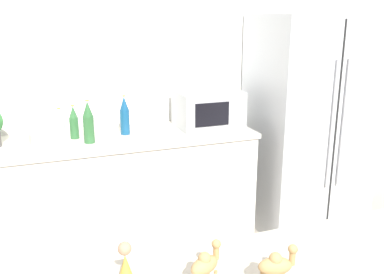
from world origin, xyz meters
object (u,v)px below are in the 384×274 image
(back_bottle_1, at_px, (125,116))
(camel_figurine, at_px, (206,264))
(microwave, at_px, (208,109))
(back_bottle_2, at_px, (88,122))
(wise_man_figurine_crimson, at_px, (126,268))
(back_bottle_0, at_px, (74,123))
(camel_figurine_second, at_px, (277,265))
(paper_towel_roll, at_px, (20,131))
(back_bottle_3, at_px, (60,126))
(refrigerator, at_px, (307,124))

(back_bottle_1, xyz_separation_m, camel_figurine, (-0.18, -1.99, 0.02))
(microwave, distance_m, back_bottle_2, 0.93)
(wise_man_figurine_crimson, bearing_deg, microwave, 61.28)
(back_bottle_2, distance_m, camel_figurine, 1.87)
(back_bottle_0, bearing_deg, camel_figurine_second, -79.98)
(paper_towel_roll, relative_size, back_bottle_1, 0.80)
(back_bottle_3, bearing_deg, back_bottle_1, 5.07)
(microwave, relative_size, back_bottle_1, 1.67)
(paper_towel_roll, distance_m, microwave, 1.36)
(back_bottle_0, bearing_deg, refrigerator, -3.58)
(microwave, distance_m, back_bottle_1, 0.65)
(paper_towel_roll, bearing_deg, microwave, 4.06)
(camel_figurine_second, bearing_deg, camel_figurine, 157.81)
(refrigerator, distance_m, wise_man_figurine_crimson, 2.62)
(camel_figurine, bearing_deg, back_bottle_1, 84.94)
(refrigerator, bearing_deg, back_bottle_0, 176.42)
(back_bottle_2, height_order, camel_figurine_second, back_bottle_2)
(paper_towel_roll, relative_size, camel_figurine, 1.63)
(back_bottle_0, distance_m, camel_figurine, 2.01)
(refrigerator, distance_m, back_bottle_0, 1.87)
(microwave, height_order, back_bottle_3, microwave)
(refrigerator, distance_m, paper_towel_roll, 2.21)
(refrigerator, bearing_deg, back_bottle_2, -179.12)
(microwave, height_order, back_bottle_0, microwave)
(back_bottle_1, bearing_deg, paper_towel_roll, -171.50)
(back_bottle_0, height_order, back_bottle_2, back_bottle_2)
(paper_towel_roll, xyz_separation_m, wise_man_figurine_crimson, (0.32, -1.80, 0.02))
(back_bottle_0, bearing_deg, wise_man_figurine_crimson, -91.05)
(refrigerator, bearing_deg, camel_figurine, -131.60)
(paper_towel_roll, height_order, camel_figurine, paper_towel_roll)
(paper_towel_roll, bearing_deg, back_bottle_3, 14.39)
(refrigerator, height_order, paper_towel_roll, refrigerator)
(back_bottle_3, bearing_deg, wise_man_figurine_crimson, -88.16)
(back_bottle_3, distance_m, wise_man_figurine_crimson, 1.87)
(back_bottle_1, bearing_deg, camel_figurine_second, -89.68)
(camel_figurine, relative_size, wise_man_figurine_crimson, 0.96)
(back_bottle_0, bearing_deg, back_bottle_2, -59.78)
(paper_towel_roll, bearing_deg, camel_figurine, -74.28)
(back_bottle_0, height_order, camel_figurine_second, back_bottle_0)
(microwave, xyz_separation_m, back_bottle_0, (-1.00, 0.03, -0.03))
(back_bottle_3, height_order, wise_man_figurine_crimson, back_bottle_3)
(back_bottle_1, relative_size, back_bottle_3, 1.21)
(camel_figurine, height_order, camel_figurine_second, camel_figurine_second)
(refrigerator, height_order, back_bottle_2, refrigerator)
(camel_figurine, bearing_deg, back_bottle_3, 98.02)
(back_bottle_0, relative_size, back_bottle_1, 0.83)
(refrigerator, height_order, back_bottle_0, refrigerator)
(camel_figurine, xyz_separation_m, wise_man_figurine_crimson, (-0.21, 0.09, -0.02))
(refrigerator, height_order, camel_figurine_second, refrigerator)
(paper_towel_roll, relative_size, wise_man_figurine_crimson, 1.56)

